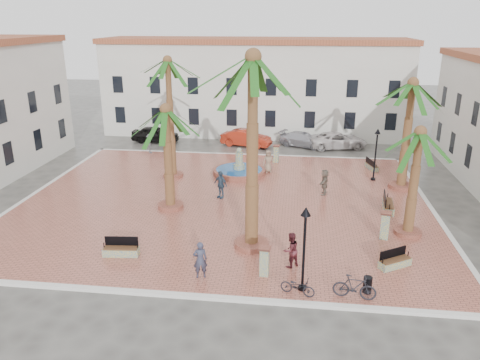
% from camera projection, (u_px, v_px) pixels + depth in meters
% --- Properties ---
extents(ground, '(120.00, 120.00, 0.00)m').
position_uv_depth(ground, '(225.00, 203.00, 30.42)').
color(ground, '#56544F').
rests_on(ground, ground).
extents(plaza, '(26.00, 22.00, 0.15)m').
position_uv_depth(plaza, '(225.00, 201.00, 30.40)').
color(plaza, '#AD5D4A').
rests_on(plaza, ground).
extents(kerb_n, '(26.30, 0.30, 0.16)m').
position_uv_depth(kerb_n, '(244.00, 155.00, 40.70)').
color(kerb_n, silver).
rests_on(kerb_n, ground).
extents(kerb_s, '(26.30, 0.30, 0.16)m').
position_uv_depth(kerb_s, '(185.00, 296.00, 20.09)').
color(kerb_s, silver).
rests_on(kerb_s, ground).
extents(kerb_e, '(0.30, 22.30, 0.16)m').
position_uv_depth(kerb_e, '(432.00, 211.00, 28.87)').
color(kerb_e, silver).
rests_on(kerb_e, ground).
extents(kerb_w, '(0.30, 22.30, 0.16)m').
position_uv_depth(kerb_w, '(37.00, 193.00, 31.92)').
color(kerb_w, silver).
rests_on(kerb_w, ground).
extents(building_north, '(30.40, 7.40, 9.50)m').
position_uv_depth(building_north, '(255.00, 86.00, 47.59)').
color(building_north, silver).
rests_on(building_north, ground).
extents(fountain, '(3.97, 3.97, 2.05)m').
position_uv_depth(fountain, '(239.00, 170.00, 35.44)').
color(fountain, '#974E3D').
rests_on(fountain, plaza).
extents(palm_nw, '(4.83, 4.83, 8.79)m').
position_uv_depth(palm_nw, '(168.00, 73.00, 32.53)').
color(palm_nw, '#974E3D').
rests_on(palm_nw, plaza).
extents(palm_sw, '(5.18, 5.18, 6.54)m').
position_uv_depth(palm_sw, '(166.00, 123.00, 27.52)').
color(palm_sw, '#974E3D').
rests_on(palm_sw, plaza).
extents(palm_s, '(5.78, 5.78, 9.96)m').
position_uv_depth(palm_s, '(253.00, 79.00, 21.49)').
color(palm_s, '#974E3D').
rests_on(palm_s, plaza).
extents(palm_e, '(4.82, 4.82, 6.06)m').
position_uv_depth(palm_e, '(419.00, 146.00, 24.07)').
color(palm_e, '#974E3D').
rests_on(palm_e, plaza).
extents(palm_ne, '(5.51, 5.51, 7.62)m').
position_uv_depth(palm_ne, '(412.00, 96.00, 30.59)').
color(palm_ne, '#974E3D').
rests_on(palm_ne, plaza).
extents(bench_s, '(1.81, 0.70, 0.93)m').
position_uv_depth(bench_s, '(121.00, 250.00, 23.29)').
color(bench_s, gray).
rests_on(bench_s, plaza).
extents(bench_se, '(1.67, 1.32, 0.87)m').
position_uv_depth(bench_se, '(395.00, 262.00, 22.21)').
color(bench_se, gray).
rests_on(bench_se, plaza).
extents(bench_e, '(0.81, 2.04, 1.05)m').
position_uv_depth(bench_e, '(388.00, 206.00, 28.73)').
color(bench_e, gray).
rests_on(bench_e, plaza).
extents(bench_ne, '(0.89, 1.69, 0.85)m').
position_uv_depth(bench_ne, '(372.00, 166.00, 36.54)').
color(bench_ne, gray).
rests_on(bench_ne, plaza).
extents(lamppost_s, '(0.42, 0.42, 3.90)m').
position_uv_depth(lamppost_s, '(305.00, 235.00, 19.56)').
color(lamppost_s, black).
rests_on(lamppost_s, plaza).
extents(lamppost_e, '(0.42, 0.42, 3.85)m').
position_uv_depth(lamppost_e, '(376.00, 146.00, 33.33)').
color(lamppost_e, black).
rests_on(lamppost_e, plaza).
extents(bollard_se, '(0.55, 0.55, 1.43)m').
position_uv_depth(bollard_se, '(265.00, 261.00, 21.34)').
color(bollard_se, gray).
rests_on(bollard_se, plaza).
extents(bollard_n, '(0.56, 0.56, 1.43)m').
position_uv_depth(bollard_n, '(276.00, 153.00, 38.21)').
color(bollard_n, gray).
rests_on(bollard_n, plaza).
extents(bollard_e, '(0.66, 0.66, 1.54)m').
position_uv_depth(bollard_e, '(385.00, 225.00, 24.89)').
color(bollard_e, gray).
rests_on(bollard_e, plaza).
extents(litter_bin, '(0.38, 0.38, 0.74)m').
position_uv_depth(litter_bin, '(367.00, 285.00, 20.10)').
color(litter_bin, black).
rests_on(litter_bin, plaza).
extents(cyclist_a, '(0.74, 0.60, 1.78)m').
position_uv_depth(cyclist_a, '(200.00, 260.00, 21.11)').
color(cyclist_a, '#323348').
rests_on(cyclist_a, plaza).
extents(bicycle_a, '(1.61, 0.94, 0.80)m').
position_uv_depth(bicycle_a, '(298.00, 286.00, 19.93)').
color(bicycle_a, black).
rests_on(bicycle_a, plaza).
extents(cyclist_b, '(1.07, 1.05, 1.74)m').
position_uv_depth(cyclist_b, '(291.00, 250.00, 22.05)').
color(cyclist_b, '#592229').
rests_on(cyclist_b, plaza).
extents(bicycle_b, '(1.88, 0.78, 1.09)m').
position_uv_depth(bicycle_b, '(355.00, 287.00, 19.61)').
color(bicycle_b, black).
rests_on(bicycle_b, plaza).
extents(pedestrian_fountain_a, '(0.99, 0.84, 1.73)m').
position_uv_depth(pedestrian_fountain_a, '(268.00, 161.00, 35.69)').
color(pedestrian_fountain_a, '#876C56').
rests_on(pedestrian_fountain_a, plaza).
extents(pedestrian_fountain_b, '(1.15, 0.99, 1.85)m').
position_uv_depth(pedestrian_fountain_b, '(221.00, 184.00, 30.53)').
color(pedestrian_fountain_b, '#344960').
rests_on(pedestrian_fountain_b, plaza).
extents(pedestrian_north, '(0.90, 1.23, 1.70)m').
position_uv_depth(pedestrian_north, '(150.00, 143.00, 40.80)').
color(pedestrian_north, '#49484D').
rests_on(pedestrian_north, plaza).
extents(pedestrian_east, '(0.77, 1.67, 1.74)m').
position_uv_depth(pedestrian_east, '(324.00, 182.00, 31.18)').
color(pedestrian_east, '#6D5F52').
rests_on(pedestrian_east, plaza).
extents(car_black, '(4.54, 1.92, 1.53)m').
position_uv_depth(car_black, '(155.00, 134.00, 44.99)').
color(car_black, black).
rests_on(car_black, ground).
extents(car_red, '(4.91, 2.67, 1.54)m').
position_uv_depth(car_red, '(246.00, 138.00, 43.54)').
color(car_red, '#AD2A16').
rests_on(car_red, ground).
extents(car_silver, '(4.92, 3.48, 1.32)m').
position_uv_depth(car_silver, '(303.00, 140.00, 43.43)').
color(car_silver, '#ADACB5').
rests_on(car_silver, ground).
extents(car_white, '(5.69, 3.56, 1.47)m').
position_uv_depth(car_white, '(338.00, 140.00, 42.90)').
color(car_white, silver).
rests_on(car_white, ground).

